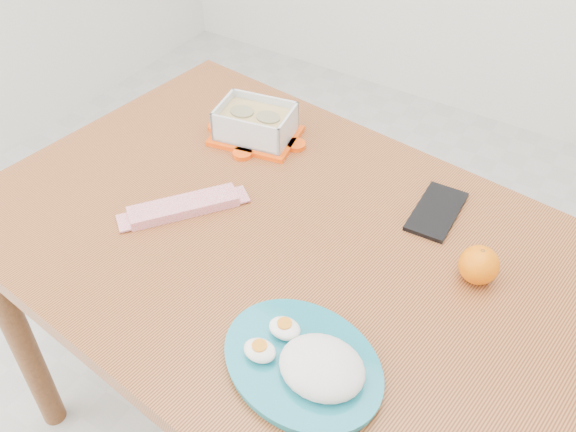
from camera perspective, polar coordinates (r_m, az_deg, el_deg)
The scene contains 6 objects.
dining_table at distance 1.27m, azimuth 0.00°, elevation -5.28°, with size 1.30×0.94×0.75m.
food_container at distance 1.44m, azimuth -2.92°, elevation 8.22°, with size 0.21×0.17×0.08m.
orange_fruit at distance 1.16m, azimuth 16.61°, elevation -4.19°, with size 0.07×0.07×0.07m, color #FF6E05.
rice_plate at distance 1.00m, azimuth 1.83°, elevation -12.86°, with size 0.33×0.33×0.07m.
candy_bar at distance 1.28m, azimuth -9.27°, elevation 0.85°, with size 0.22×0.05×0.02m, color red.
smartphone at distance 1.29m, azimuth 13.07°, elevation 0.41°, with size 0.08×0.16×0.01m, color black.
Camera 1 is at (0.40, -0.78, 1.59)m, focal length 40.00 mm.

